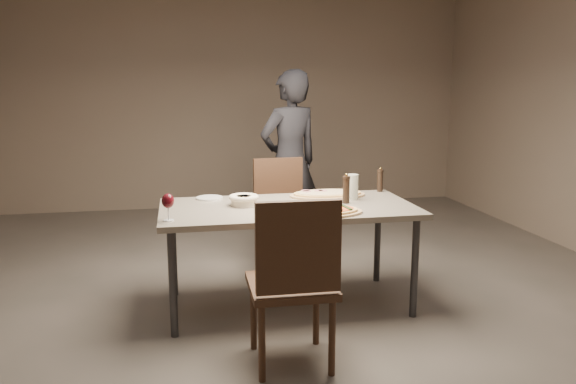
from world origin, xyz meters
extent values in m
plane|color=#5A544E|center=(0.00, 0.00, 0.00)|extent=(7.00, 7.00, 0.00)
plane|color=gray|center=(0.00, 3.50, 1.40)|extent=(6.00, 0.00, 6.00)
cube|color=gray|center=(0.00, 0.00, 0.73)|extent=(1.80, 0.90, 0.04)
cylinder|color=#333335|center=(-0.82, -0.37, 0.35)|extent=(0.05, 0.05, 0.71)
cylinder|color=#333335|center=(0.82, -0.37, 0.35)|extent=(0.05, 0.05, 0.71)
cylinder|color=#333335|center=(-0.82, 0.37, 0.35)|extent=(0.05, 0.05, 0.71)
cylinder|color=#333335|center=(0.82, 0.37, 0.35)|extent=(0.05, 0.05, 0.71)
ellipsoid|color=white|center=(0.17, -0.26, 0.79)|extent=(0.05, 0.05, 0.01)
ellipsoid|color=white|center=(0.02, -0.27, 0.79)|extent=(0.05, 0.05, 0.01)
ellipsoid|color=white|center=(0.19, -0.32, 0.79)|extent=(0.05, 0.05, 0.01)
cube|color=#203114|center=(-0.06, -0.26, 0.79)|extent=(0.07, 0.18, 0.01)
cube|color=#203114|center=(0.00, -0.30, 0.79)|extent=(0.05, 0.18, 0.01)
cube|color=#203114|center=(0.06, -0.30, 0.79)|extent=(0.03, 0.18, 0.01)
cube|color=#203114|center=(0.11, -0.28, 0.79)|extent=(0.04, 0.18, 0.01)
cube|color=#203114|center=(0.17, -0.29, 0.79)|extent=(0.08, 0.18, 0.01)
cube|color=#203114|center=(0.23, -0.29, 0.79)|extent=(0.03, 0.18, 0.01)
cube|color=#203114|center=(0.29, -0.27, 0.79)|extent=(0.03, 0.18, 0.01)
cube|color=#203114|center=(0.34, -0.27, 0.79)|extent=(0.05, 0.18, 0.01)
cylinder|color=#D48388|center=(0.21, 0.33, 0.79)|extent=(0.07, 0.07, 0.00)
cylinder|color=#D48388|center=(0.21, 0.35, 0.79)|extent=(0.07, 0.07, 0.00)
cylinder|color=#D48388|center=(0.31, 0.34, 0.79)|extent=(0.07, 0.07, 0.00)
cylinder|color=#D48388|center=(0.34, 0.33, 0.79)|extent=(0.07, 0.07, 0.00)
cylinder|color=#EFE2C2|center=(-0.31, 0.07, 0.79)|extent=(0.18, 0.18, 0.07)
torus|color=#EFE2C2|center=(-0.31, 0.07, 0.81)|extent=(0.21, 0.21, 0.03)
cube|color=#B07E48|center=(-0.28, 0.07, 0.80)|extent=(0.07, 0.06, 0.04)
cube|color=#B07E48|center=(-0.30, 0.10, 0.80)|extent=(0.05, 0.06, 0.04)
cube|color=#B07E48|center=(-0.33, 0.09, 0.80)|extent=(0.07, 0.06, 0.04)
cube|color=#B07E48|center=(-0.33, 0.06, 0.80)|extent=(0.07, 0.07, 0.04)
cube|color=#B07E48|center=(-0.30, 0.05, 0.80)|extent=(0.07, 0.07, 0.04)
cylinder|color=white|center=(0.31, 0.34, 0.76)|extent=(0.14, 0.14, 0.02)
cylinder|color=#A08D3A|center=(0.31, 0.34, 0.76)|extent=(0.09, 0.09, 0.00)
cylinder|color=black|center=(0.83, 0.38, 0.83)|extent=(0.05, 0.05, 0.16)
cylinder|color=black|center=(0.83, 0.38, 0.92)|extent=(0.05, 0.05, 0.02)
sphere|color=gold|center=(0.83, 0.38, 0.94)|extent=(0.02, 0.02, 0.02)
cylinder|color=black|center=(0.43, 0.01, 0.84)|extent=(0.05, 0.05, 0.18)
cylinder|color=black|center=(0.43, 0.01, 0.94)|extent=(0.06, 0.06, 0.02)
sphere|color=gold|center=(0.43, 0.01, 0.96)|extent=(0.02, 0.02, 0.02)
cylinder|color=silver|center=(0.51, 0.13, 0.84)|extent=(0.09, 0.09, 0.19)
cylinder|color=silver|center=(-0.83, -0.29, 0.75)|extent=(0.07, 0.07, 0.01)
cylinder|color=silver|center=(-0.83, -0.29, 0.80)|extent=(0.01, 0.01, 0.08)
ellipsoid|color=#430910|center=(-0.83, -0.29, 0.88)|extent=(0.08, 0.08, 0.09)
cylinder|color=white|center=(-0.54, 0.35, 0.76)|extent=(0.20, 0.20, 0.01)
cube|color=#3E281A|center=(-0.15, -0.84, 0.47)|extent=(0.49, 0.49, 0.04)
cylinder|color=#3E281A|center=(-0.35, -1.03, 0.22)|extent=(0.04, 0.04, 0.45)
cylinder|color=#3E281A|center=(0.04, -1.04, 0.22)|extent=(0.04, 0.04, 0.45)
cylinder|color=#3E281A|center=(-0.34, -0.64, 0.22)|extent=(0.04, 0.04, 0.45)
cylinder|color=#3E281A|center=(0.05, -0.65, 0.22)|extent=(0.04, 0.04, 0.45)
cube|color=#3E281A|center=(-0.15, -1.06, 0.76)|extent=(0.46, 0.05, 0.50)
cube|color=#3E281A|center=(0.11, 0.72, 0.45)|extent=(0.50, 0.50, 0.04)
cylinder|color=#3E281A|center=(0.28, 0.92, 0.21)|extent=(0.04, 0.04, 0.43)
cylinder|color=#3E281A|center=(-0.09, 0.89, 0.21)|extent=(0.04, 0.04, 0.43)
cylinder|color=#3E281A|center=(0.31, 0.55, 0.21)|extent=(0.04, 0.04, 0.43)
cylinder|color=#3E281A|center=(-0.06, 0.52, 0.21)|extent=(0.04, 0.04, 0.43)
cube|color=#3E281A|center=(0.09, 0.93, 0.73)|extent=(0.44, 0.08, 0.48)
imported|color=black|center=(0.29, 1.38, 0.87)|extent=(0.75, 0.63, 1.74)
camera|label=1|loc=(-0.75, -3.83, 1.61)|focal=35.00mm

